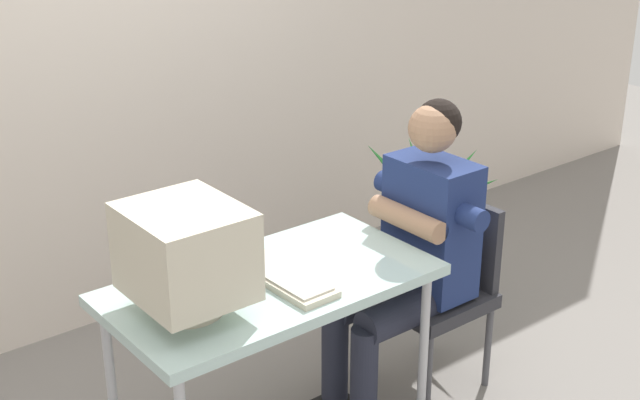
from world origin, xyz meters
name	(u,v)px	position (x,y,z in m)	size (l,w,h in m)	color
wall_back	(144,5)	(0.30, 1.40, 1.50)	(8.00, 0.10, 3.00)	beige
desk	(272,294)	(0.00, 0.00, 0.68)	(1.19, 0.63, 0.74)	#B7B7BC
crt_monitor	(187,253)	(-0.35, -0.02, 0.96)	(0.36, 0.40, 0.37)	beige
keyboard	(283,277)	(0.02, -0.04, 0.76)	(0.17, 0.46, 0.03)	beige
office_chair	(441,282)	(0.86, -0.03, 0.47)	(0.42, 0.42, 0.82)	#4C4C51
person_seated	(411,248)	(0.67, -0.03, 0.68)	(0.72, 0.57, 1.28)	navy
potted_plant	(425,243)	(1.28, 0.49, 0.34)	(0.72, 0.73, 0.88)	#4C4C51
desk_mug	(240,248)	(0.00, 0.20, 0.79)	(0.08, 0.09, 0.09)	blue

